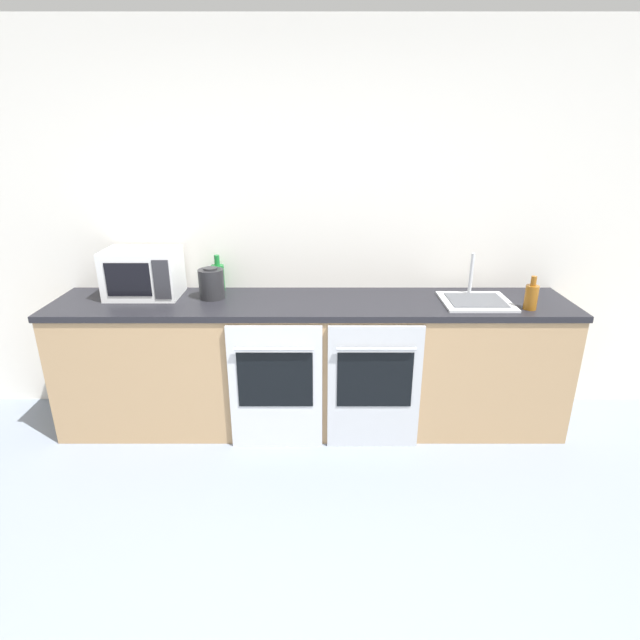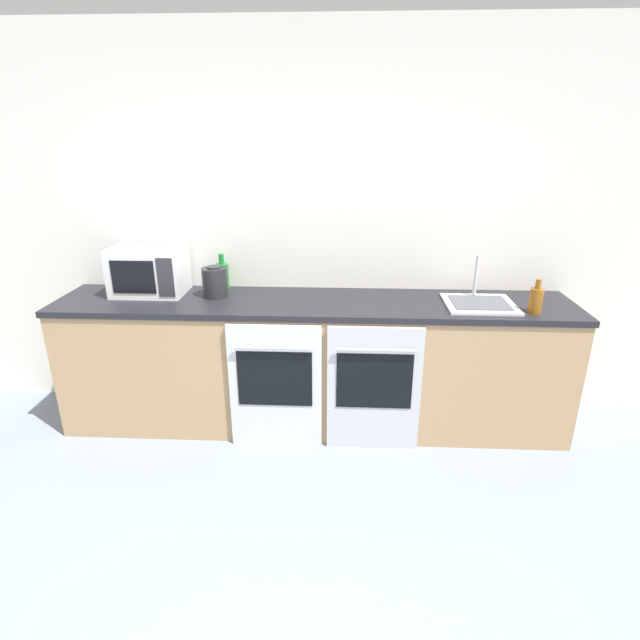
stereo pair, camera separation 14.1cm
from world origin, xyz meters
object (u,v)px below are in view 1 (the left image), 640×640
bottle_amber (533,297)px  oven_right (376,387)px  oven_left (277,387)px  bottle_green (220,277)px  sink (478,300)px  kettle (213,284)px  microwave (145,273)px

bottle_amber → oven_right: bearing=-171.3°
oven_left → oven_right: 0.62m
oven_right → bottle_green: bottle_green is taller
sink → bottle_green: bearing=171.3°
bottle_amber → kettle: bearing=173.7°
oven_right → bottle_green: bearing=152.6°
bottle_amber → sink: sink is taller
sink → oven_right: bearing=-157.3°
oven_left → bottle_green: bottle_green is taller
oven_right → bottle_amber: size_ratio=3.99×
microwave → bottle_green: (0.47, 0.13, -0.06)m
oven_left → bottle_green: bearing=128.1°
bottle_green → bottle_amber: bottle_green is taller
bottle_green → bottle_amber: bearing=-11.1°
bottle_green → sink: sink is taller
oven_left → bottle_amber: bearing=5.3°
oven_right → kettle: size_ratio=4.07×
microwave → bottle_amber: microwave is taller
microwave → sink: size_ratio=1.08×
microwave → bottle_amber: (2.48, -0.27, -0.08)m
microwave → oven_right: bearing=-15.4°
bottle_amber → bottle_green: bearing=168.9°
oven_left → bottle_amber: bottle_amber is taller
microwave → sink: microwave is taller
kettle → bottle_green: bearing=86.4°
oven_right → kettle: bearing=160.7°
oven_right → kettle: kettle is taller
bottle_green → kettle: size_ratio=1.21×
bottle_green → bottle_amber: (2.01, -0.40, -0.02)m
microwave → kettle: size_ratio=2.28×
bottle_green → microwave: bearing=-164.9°
bottle_green → sink: bearing=-8.7°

